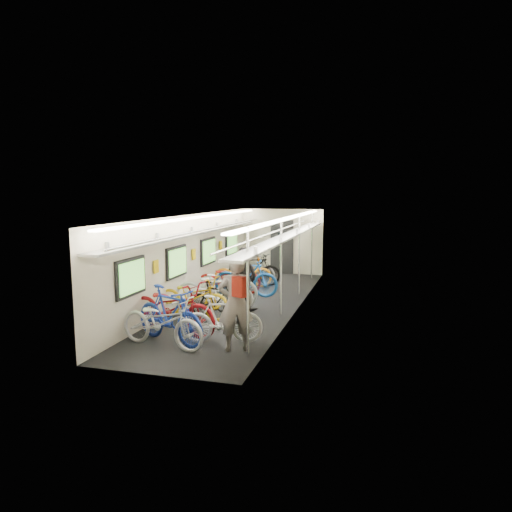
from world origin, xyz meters
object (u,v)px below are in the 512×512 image
Objects in this scene: passenger_mid at (244,279)px; backpack at (239,287)px; bicycle_0 at (162,322)px; bicycle_1 at (170,315)px; passenger_near at (236,303)px.

passenger_mid is 4.25× the size of backpack.
bicycle_1 is at bearing 5.22° from bicycle_0.
passenger_mid is (0.65, 2.94, 0.23)m from bicycle_1.
passenger_near is (1.40, -0.07, 0.34)m from bicycle_1.
backpack is at bearing 121.22° from passenger_mid.
bicycle_0 is 1.20× the size of passenger_mid.
bicycle_1 is at bearing 93.29° from passenger_mid.
bicycle_0 is 3.30m from passenger_mid.
bicycle_1 is 1.04× the size of passenger_near.
passenger_mid is at bearing -100.56° from passenger_near.
passenger_near is 4.85× the size of backpack.
bicycle_0 is 5.10× the size of backpack.
passenger_near is (1.44, 0.20, 0.41)m from bicycle_0.
bicycle_1 is 1.70m from backpack.
passenger_near is 3.11m from passenger_mid.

